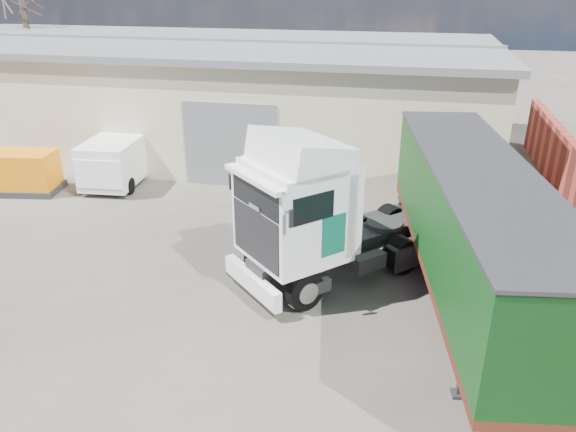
% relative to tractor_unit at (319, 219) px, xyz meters
% --- Properties ---
extents(ground, '(120.00, 120.00, 0.00)m').
position_rel_tractor_unit_xyz_m(ground, '(-2.93, -2.93, -1.97)').
color(ground, '#2C2924').
rests_on(ground, ground).
extents(warehouse, '(30.60, 12.60, 5.42)m').
position_rel_tractor_unit_xyz_m(warehouse, '(-8.93, 13.07, 0.70)').
color(warehouse, beige).
rests_on(warehouse, ground).
extents(tractor_unit, '(6.65, 6.73, 4.67)m').
position_rel_tractor_unit_xyz_m(tractor_unit, '(0.00, 0.00, 0.00)').
color(tractor_unit, black).
rests_on(tractor_unit, ground).
extents(box_trailer, '(4.29, 12.29, 4.00)m').
position_rel_tractor_unit_xyz_m(box_trailer, '(4.18, -0.39, 0.48)').
color(box_trailer, '#2D2D30').
rests_on(box_trailer, ground).
extents(panel_van, '(2.42, 5.12, 2.03)m').
position_rel_tractor_unit_xyz_m(panel_van, '(-9.81, 6.66, -0.92)').
color(panel_van, black).
rests_on(panel_van, ground).
extents(orange_skip, '(3.00, 2.15, 1.72)m').
position_rel_tractor_unit_xyz_m(orange_skip, '(-13.12, 4.57, -1.21)').
color(orange_skip, '#2D2D30').
rests_on(orange_skip, ground).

